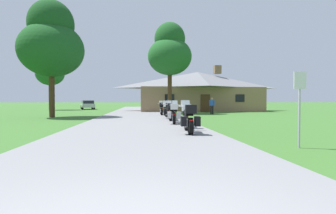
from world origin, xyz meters
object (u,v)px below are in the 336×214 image
bystander_blue_shirt_near_lodge (212,105)px  metal_signpost_roadside (300,100)px  tree_left_far (50,70)px  motorcycle_black_nearest_to_camera (189,119)px  motorcycle_silver_farthest_in_row (161,109)px  motorcycle_red_fourth_in_row (170,112)px  motorcycle_black_third_in_row (174,114)px  parked_silver_suv_far_left (88,104)px  tree_by_lodge_front (170,52)px  motorcycle_black_sixth_in_row (166,110)px  tree_left_near (51,42)px  motorcycle_red_second_in_row (185,116)px  motorcycle_red_fifth_in_row (168,111)px

bystander_blue_shirt_near_lodge → metal_signpost_roadside: (-2.70, -19.14, 0.42)m
metal_signpost_roadside → tree_left_far: 38.62m
motorcycle_black_nearest_to_camera → motorcycle_silver_farthest_in_row: 14.02m
motorcycle_red_fourth_in_row → motorcycle_black_third_in_row: bearing=-87.6°
motorcycle_black_third_in_row → parked_silver_suv_far_left: (-10.21, 28.61, 0.17)m
motorcycle_black_nearest_to_camera → tree_by_lodge_front: 18.71m
motorcycle_red_fourth_in_row → tree_left_far: size_ratio=0.24×
motorcycle_black_sixth_in_row → tree_left_near: (-9.19, 0.53, 5.44)m
motorcycle_red_second_in_row → bystander_blue_shirt_near_lodge: size_ratio=1.25×
bystander_blue_shirt_near_lodge → tree_left_near: size_ratio=0.18×
motorcycle_red_fourth_in_row → bystander_blue_shirt_near_lodge: (5.20, 8.83, 0.31)m
motorcycle_red_fifth_in_row → motorcycle_silver_farthest_in_row: bearing=92.2°
motorcycle_red_fifth_in_row → parked_silver_suv_far_left: (-10.33, 23.99, 0.17)m
motorcycle_red_fifth_in_row → metal_signpost_roadside: 12.69m
motorcycle_red_fourth_in_row → tree_left_far: tree_left_far is taller
motorcycle_red_second_in_row → parked_silver_suv_far_left: 32.44m
motorcycle_black_third_in_row → motorcycle_black_sixth_in_row: (0.17, 7.09, 0.01)m
motorcycle_red_second_in_row → tree_left_near: size_ratio=0.22×
bystander_blue_shirt_near_lodge → parked_silver_suv_far_left: bystander_blue_shirt_near_lodge is taller
parked_silver_suv_far_left → tree_left_near: bearing=-102.5°
tree_left_near → parked_silver_suv_far_left: bearing=93.2°
motorcycle_silver_farthest_in_row → metal_signpost_roadside: (2.52, -17.30, 0.73)m
metal_signpost_roadside → motorcycle_black_sixth_in_row: bearing=99.0°
metal_signpost_roadside → tree_left_far: tree_left_far is taller
motorcycle_black_nearest_to_camera → motorcycle_red_second_in_row: (0.27, 2.45, 0.01)m
motorcycle_black_sixth_in_row → motorcycle_red_fourth_in_row: bearing=-90.7°
motorcycle_black_sixth_in_row → tree_left_near: size_ratio=0.22×
motorcycle_black_nearest_to_camera → tree_left_near: (-9.01, 12.16, 5.45)m
motorcycle_black_sixth_in_row → metal_signpost_roadside: (2.36, -14.91, 0.73)m
parked_silver_suv_far_left → motorcycle_red_fifth_in_row: bearing=-82.5°
tree_left_far → motorcycle_red_second_in_row: bearing=-61.5°
motorcycle_red_fifth_in_row → bystander_blue_shirt_near_lodge: bystander_blue_shirt_near_lodge is taller
motorcycle_red_second_in_row → tree_by_lodge_front: 16.39m
bystander_blue_shirt_near_lodge → motorcycle_red_fourth_in_row: bearing=-93.5°
motorcycle_black_third_in_row → motorcycle_red_second_in_row: bearing=-74.3°
motorcycle_red_second_in_row → motorcycle_red_fifth_in_row: (-0.14, 6.71, -0.01)m
bystander_blue_shirt_near_lodge → motorcycle_black_nearest_to_camera: bearing=-81.3°
motorcycle_black_nearest_to_camera → bystander_blue_shirt_near_lodge: size_ratio=1.25×
motorcycle_black_third_in_row → motorcycle_black_sixth_in_row: bearing=97.2°
tree_by_lodge_front → motorcycle_black_nearest_to_camera: bearing=-93.8°
tree_by_lodge_front → metal_signpost_roadside: bearing=-86.3°
motorcycle_black_nearest_to_camera → motorcycle_red_fourth_in_row: bearing=92.9°
metal_signpost_roadside → motorcycle_red_fourth_in_row: bearing=103.6°
motorcycle_silver_farthest_in_row → tree_left_far: bearing=133.2°
motorcycle_red_fifth_in_row → tree_by_lodge_front: (1.06, 8.55, 5.91)m
motorcycle_black_nearest_to_camera → motorcycle_red_fifth_in_row: size_ratio=1.00×
tree_by_lodge_front → tree_left_far: 20.92m
motorcycle_red_second_in_row → metal_signpost_roadside: bearing=-63.5°
metal_signpost_roadside → tree_left_near: tree_left_near is taller
motorcycle_black_third_in_row → tree_left_far: tree_left_far is taller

